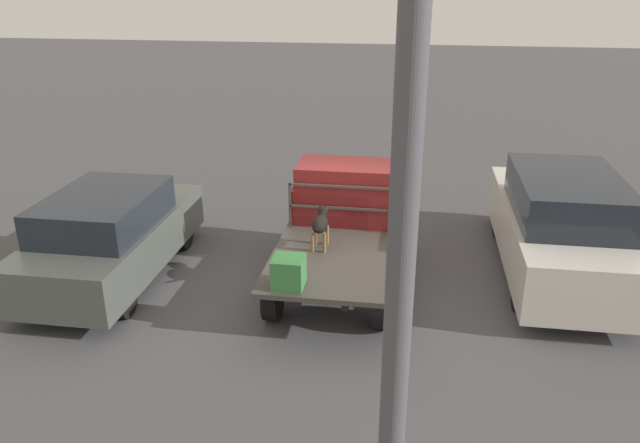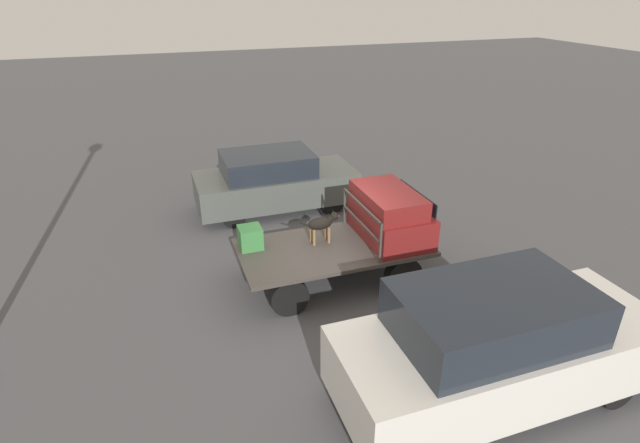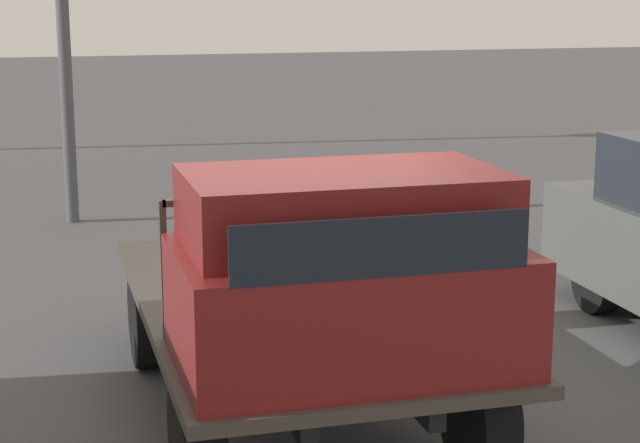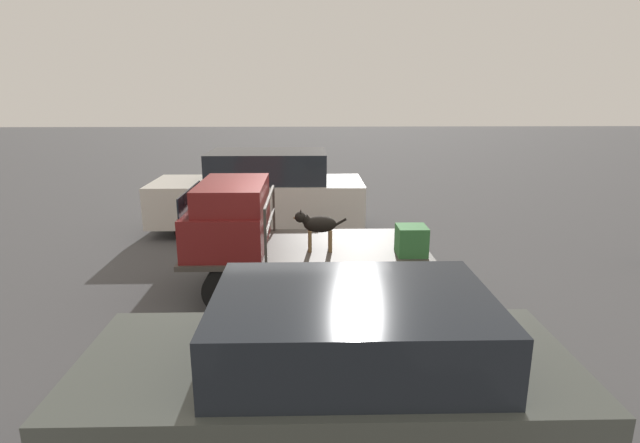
{
  "view_description": "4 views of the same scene",
  "coord_description": "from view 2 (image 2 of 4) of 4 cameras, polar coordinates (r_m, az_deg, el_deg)",
  "views": [
    {
      "loc": [
        -9.83,
        -1.22,
        5.24
      ],
      "look_at": [
        -0.21,
        0.26,
        1.32
      ],
      "focal_mm": 35.0,
      "sensor_mm": 36.0,
      "label": 1
    },
    {
      "loc": [
        -3.31,
        -8.63,
        5.88
      ],
      "look_at": [
        -0.21,
        0.26,
        1.32
      ],
      "focal_mm": 28.0,
      "sensor_mm": 36.0,
      "label": 2
    },
    {
      "loc": [
        6.86,
        -1.69,
        2.94
      ],
      "look_at": [
        -0.21,
        0.26,
        1.32
      ],
      "focal_mm": 60.0,
      "sensor_mm": 36.0,
      "label": 3
    },
    {
      "loc": [
        -0.02,
        8.05,
        3.37
      ],
      "look_at": [
        -0.21,
        0.26,
        1.32
      ],
      "focal_mm": 28.0,
      "sensor_mm": 36.0,
      "label": 4
    }
  ],
  "objects": [
    {
      "name": "parked_pickup_far",
      "position": [
        8.14,
        19.62,
        -13.16
      ],
      "size": [
        5.08,
        1.93,
        1.95
      ],
      "rotation": [
        0.0,
        0.0,
        0.16
      ],
      "color": "black",
      "rests_on": "ground"
    },
    {
      "name": "truck_cab",
      "position": [
        10.78,
        7.97,
        0.73
      ],
      "size": [
        1.25,
        1.93,
        1.09
      ],
      "color": "maroon",
      "rests_on": "flatbed_truck"
    },
    {
      "name": "truck_headboard",
      "position": [
        10.49,
        4.74,
        0.49
      ],
      "size": [
        0.04,
        1.93,
        0.86
      ],
      "color": "#3D3833",
      "rests_on": "flatbed_truck"
    },
    {
      "name": "parked_sedan",
      "position": [
        13.99,
        -5.27,
        4.61
      ],
      "size": [
        4.41,
        1.87,
        1.67
      ],
      "rotation": [
        0.0,
        0.0,
        -0.14
      ],
      "color": "black",
      "rests_on": "ground"
    },
    {
      "name": "flatbed_truck",
      "position": [
        10.64,
        1.51,
        -3.85
      ],
      "size": [
        3.97,
        2.05,
        0.83
      ],
      "color": "black",
      "rests_on": "ground"
    },
    {
      "name": "cargo_crate",
      "position": [
        10.47,
        -7.97,
        -1.82
      ],
      "size": [
        0.47,
        0.47,
        0.47
      ],
      "color": "#337038",
      "rests_on": "flatbed_truck"
    },
    {
      "name": "ground_plane",
      "position": [
        10.96,
        1.47,
        -6.6
      ],
      "size": [
        80.0,
        80.0,
        0.0
      ],
      "primitive_type": "plane",
      "color": "#474749"
    },
    {
      "name": "dog",
      "position": [
        10.5,
        0.29,
        -0.21
      ],
      "size": [
        0.88,
        0.27,
        0.69
      ],
      "rotation": [
        0.0,
        0.0,
        -0.21
      ],
      "color": "brown",
      "rests_on": "flatbed_truck"
    }
  ]
}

